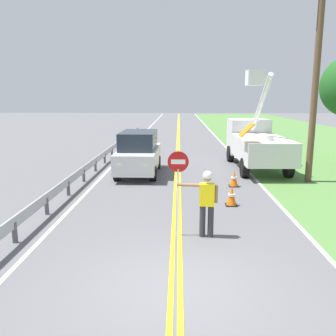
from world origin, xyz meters
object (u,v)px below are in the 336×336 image
Objects in this scene: flagger_worker at (207,199)px; utility_pole_near at (316,77)px; oncoming_suv_nearest at (139,153)px; utility_bucket_truck at (255,141)px; traffic_cone_mid at (234,179)px; traffic_cone_lead at (232,196)px; stop_sign_paddle at (178,174)px.

utility_pole_near reaches higher than flagger_worker.
utility_bucket_truck is at bearing 18.31° from oncoming_suv_nearest.
flagger_worker is 10.52m from utility_bucket_truck.
utility_pole_near is 5.57m from traffic_cone_mid.
traffic_cone_mid is at bearing 79.74° from traffic_cone_lead.
traffic_cone_lead is at bearing -100.26° from traffic_cone_mid.
flagger_worker reaches higher than traffic_cone_lead.
utility_bucket_truck is (3.35, 9.96, 0.36)m from flagger_worker.
utility_pole_near is at bearing 52.53° from flagger_worker.
utility_bucket_truck is at bearing 117.13° from utility_pole_near.
utility_pole_near is 6.90m from traffic_cone_lead.
oncoming_suv_nearest reaches higher than traffic_cone_mid.
traffic_cone_lead is at bearing -53.20° from oncoming_suv_nearest.
flagger_worker is 2.61× the size of traffic_cone_lead.
oncoming_suv_nearest reaches higher than flagger_worker.
utility_pole_near is at bearing 48.23° from stop_sign_paddle.
stop_sign_paddle is (-0.76, 0.08, 0.66)m from flagger_worker.
utility_bucket_truck is at bearing 72.42° from traffic_cone_lead.
utility_pole_near reaches higher than utility_bucket_truck.
oncoming_suv_nearest reaches higher than traffic_cone_lead.
flagger_worker is at bearing -108.58° from utility_bucket_truck.
utility_pole_near is at bearing -9.86° from oncoming_suv_nearest.
flagger_worker is 0.27× the size of utility_bucket_truck.
stop_sign_paddle is 9.21m from utility_pole_near.
flagger_worker is 0.21× the size of utility_pole_near.
utility_bucket_truck reaches higher than stop_sign_paddle.
oncoming_suv_nearest is 8.63m from utility_pole_near.
utility_bucket_truck is 6.38m from oncoming_suv_nearest.
stop_sign_paddle is 3.33× the size of traffic_cone_mid.
utility_pole_near is (5.83, 6.53, 2.86)m from stop_sign_paddle.
flagger_worker is 3.16m from traffic_cone_lead.
utility_pole_near reaches higher than traffic_cone_mid.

